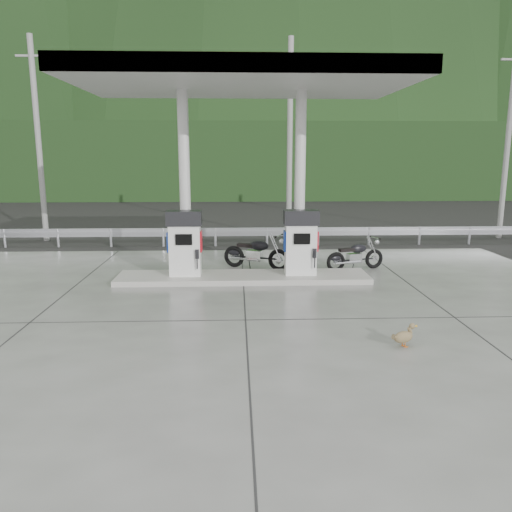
{
  "coord_description": "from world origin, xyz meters",
  "views": [
    {
      "loc": [
        -0.17,
        -11.07,
        3.43
      ],
      "look_at": [
        0.3,
        1.0,
        1.0
      ],
      "focal_mm": 35.0,
      "sensor_mm": 36.0,
      "label": 1
    }
  ],
  "objects_px": {
    "gas_pump_right": "(301,243)",
    "motorcycle_left": "(256,254)",
    "motorcycle_right": "(355,256)",
    "duck": "(403,337)",
    "gas_pump_left": "(185,243)"
  },
  "relations": [
    {
      "from": "gas_pump_left",
      "to": "duck",
      "type": "distance_m",
      "value": 6.83
    },
    {
      "from": "gas_pump_right",
      "to": "motorcycle_left",
      "type": "distance_m",
      "value": 1.92
    },
    {
      "from": "gas_pump_right",
      "to": "motorcycle_left",
      "type": "bearing_deg",
      "value": 130.26
    },
    {
      "from": "gas_pump_left",
      "to": "motorcycle_left",
      "type": "height_order",
      "value": "gas_pump_left"
    },
    {
      "from": "gas_pump_right",
      "to": "motorcycle_right",
      "type": "relative_size",
      "value": 1.0
    },
    {
      "from": "gas_pump_right",
      "to": "duck",
      "type": "height_order",
      "value": "gas_pump_right"
    },
    {
      "from": "gas_pump_right",
      "to": "duck",
      "type": "bearing_deg",
      "value": -76.46
    },
    {
      "from": "duck",
      "to": "gas_pump_right",
      "type": "bearing_deg",
      "value": 79.28
    },
    {
      "from": "gas_pump_left",
      "to": "motorcycle_left",
      "type": "distance_m",
      "value": 2.52
    },
    {
      "from": "gas_pump_left",
      "to": "motorcycle_right",
      "type": "bearing_deg",
      "value": 12.59
    },
    {
      "from": "motorcycle_left",
      "to": "motorcycle_right",
      "type": "distance_m",
      "value": 3.02
    },
    {
      "from": "gas_pump_right",
      "to": "motorcycle_right",
      "type": "height_order",
      "value": "gas_pump_right"
    },
    {
      "from": "gas_pump_left",
      "to": "motorcycle_left",
      "type": "xyz_separation_m",
      "value": [
        2.02,
        1.4,
        -0.58
      ]
    },
    {
      "from": "motorcycle_right",
      "to": "gas_pump_left",
      "type": "bearing_deg",
      "value": 175.06
    },
    {
      "from": "duck",
      "to": "motorcycle_left",
      "type": "bearing_deg",
      "value": 86.09
    }
  ]
}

